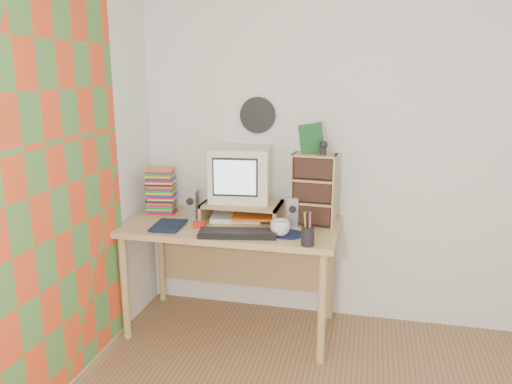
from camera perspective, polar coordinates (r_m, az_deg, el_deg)
The scene contains 19 objects.
back_wall at distance 3.42m, azimuth 15.67°, elevation 5.16°, with size 3.50×3.50×0.00m, color white.
curtain at distance 2.69m, azimuth -22.57°, elevation 0.19°, with size 2.20×2.20×0.00m, color #ED4C21.
wall_disc at distance 3.47m, azimuth 0.19°, elevation 8.76°, with size 0.25×0.25×0.02m, color black.
desk at distance 3.39m, azimuth -2.57°, elevation -5.48°, with size 1.40×0.70×0.75m.
monitor_riser at distance 3.34m, azimuth -1.62°, elevation -1.64°, with size 0.52×0.30×0.12m.
crt_monitor at distance 3.35m, azimuth -1.76°, elevation 2.00°, with size 0.38×0.38×0.36m, color silver.
speaker_left at distance 3.40m, azimuth -7.30°, elevation -1.40°, with size 0.07×0.07×0.20m, color #A09FA4.
speaker_right at distance 3.22m, azimuth 4.32°, elevation -2.29°, with size 0.07×0.07×0.19m, color #A09FA4.
keyboard at distance 3.04m, azimuth -2.10°, elevation -4.76°, with size 0.47×0.16×0.03m, color black.
dvd_stack at distance 3.56m, azimuth -10.76°, elevation -0.31°, with size 0.18×0.13×0.26m, color brown, non-canonical shape.
cd_rack at distance 3.23m, azimuth 6.63°, elevation 0.25°, with size 0.28×0.15×0.47m, color tan.
mug at distance 3.05m, azimuth 2.78°, elevation -4.13°, with size 0.12×0.12×0.10m, color white.
diary at distance 3.29m, azimuth -11.53°, elevation -3.50°, with size 0.23×0.17×0.05m, color #0E1B34.
mousepad at distance 3.08m, azimuth 3.66°, elevation -4.85°, with size 0.20×0.20×0.00m, color #0F1434.
pen_cup at distance 2.88m, azimuth 5.94°, elevation -4.64°, with size 0.08×0.08×0.15m, color black, non-canonical shape.
papers at distance 3.38m, azimuth -1.44°, elevation -2.77°, with size 0.33×0.24×0.04m, color white, non-canonical shape.
red_box at distance 3.22m, azimuth -6.48°, elevation -3.75°, with size 0.08×0.05×0.04m, color red.
game_box at distance 3.19m, azimuth 6.34°, elevation 6.09°, with size 0.15×0.03×0.19m, color #175021.
webcam at distance 3.13m, azimuth 7.70°, elevation 5.02°, with size 0.05×0.05×0.09m, color black, non-canonical shape.
Camera 1 is at (-0.15, -1.64, 1.73)m, focal length 35.00 mm.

